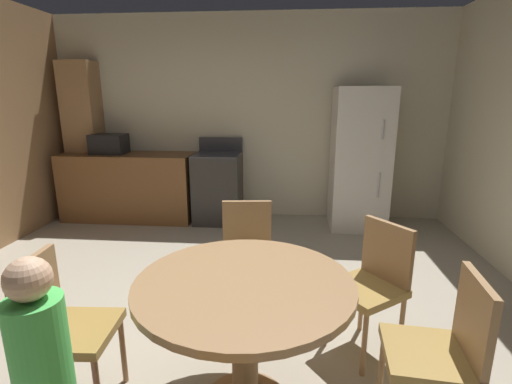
# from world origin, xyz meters

# --- Properties ---
(ground_plane) EXTENTS (14.00, 14.00, 0.00)m
(ground_plane) POSITION_xyz_m (0.00, 0.00, 0.00)
(ground_plane) COLOR #A89E89
(wall_back) EXTENTS (5.56, 0.12, 2.70)m
(wall_back) POSITION_xyz_m (0.00, 3.03, 1.35)
(wall_back) COLOR beige
(wall_back) RESTS_ON ground
(kitchen_counter) EXTENTS (1.75, 0.60, 0.90)m
(kitchen_counter) POSITION_xyz_m (-1.60, 2.63, 0.45)
(kitchen_counter) COLOR brown
(kitchen_counter) RESTS_ON ground
(pantry_column) EXTENTS (0.44, 0.36, 2.10)m
(pantry_column) POSITION_xyz_m (-2.26, 2.81, 1.05)
(pantry_column) COLOR #9E754C
(pantry_column) RESTS_ON ground
(oven_range) EXTENTS (0.60, 0.60, 1.10)m
(oven_range) POSITION_xyz_m (-0.38, 2.63, 0.47)
(oven_range) COLOR #2D2B28
(oven_range) RESTS_ON ground
(refrigerator) EXTENTS (0.68, 0.68, 1.76)m
(refrigerator) POSITION_xyz_m (1.44, 2.58, 0.88)
(refrigerator) COLOR silver
(refrigerator) RESTS_ON ground
(microwave) EXTENTS (0.44, 0.32, 0.26)m
(microwave) POSITION_xyz_m (-1.84, 2.63, 1.03)
(microwave) COLOR black
(microwave) RESTS_ON kitchen_counter
(dining_table) EXTENTS (1.11, 1.11, 0.76)m
(dining_table) POSITION_xyz_m (0.35, -0.50, 0.60)
(dining_table) COLOR #9E754C
(dining_table) RESTS_ON ground
(chair_north) EXTENTS (0.44, 0.44, 0.87)m
(chair_north) POSITION_xyz_m (0.25, 0.46, 0.50)
(chair_north) COLOR #9E754C
(chair_north) RESTS_ON ground
(chair_northeast) EXTENTS (0.56, 0.56, 0.87)m
(chair_northeast) POSITION_xyz_m (1.12, 0.08, 0.50)
(chair_northeast) COLOR #9E754C
(chair_northeast) RESTS_ON ground
(chair_east) EXTENTS (0.44, 0.44, 0.87)m
(chair_east) POSITION_xyz_m (1.31, -0.59, 0.50)
(chair_east) COLOR #9E754C
(chair_east) RESTS_ON ground
(chair_west) EXTENTS (0.42, 0.42, 0.87)m
(chair_west) POSITION_xyz_m (-0.61, -0.56, 0.50)
(chair_west) COLOR #9E754C
(chair_west) RESTS_ON ground
(person_child) EXTENTS (0.31, 0.31, 1.09)m
(person_child) POSITION_xyz_m (-0.39, -1.02, 0.58)
(person_child) COLOR #8C337A
(person_child) RESTS_ON ground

